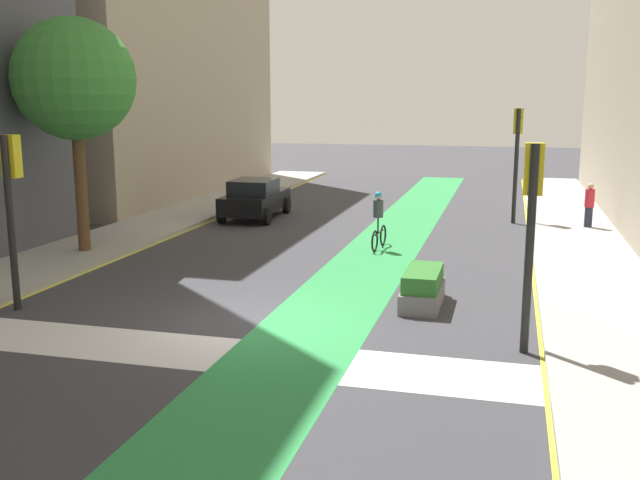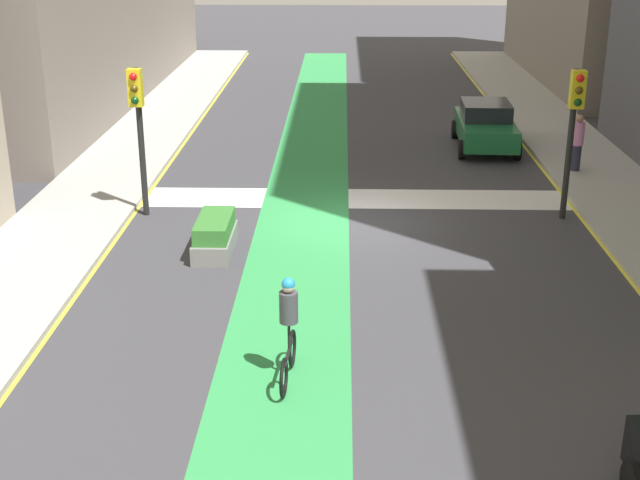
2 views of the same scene
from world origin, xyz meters
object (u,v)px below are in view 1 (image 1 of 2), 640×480
at_px(traffic_signal_near_right, 532,207).
at_px(traffic_signal_near_left, 11,188).
at_px(cyclist_in_lane, 379,219).
at_px(pedestrian_sidewalk_right_a, 589,205).
at_px(median_planter, 423,288).
at_px(traffic_signal_far_right, 517,143).
at_px(street_tree_near, 74,80).
at_px(car_black_left_far, 255,198).

relative_size(traffic_signal_near_right, traffic_signal_near_left, 1.00).
distance_m(cyclist_in_lane, pedestrian_sidewalk_right_a, 8.47).
bearing_deg(traffic_signal_near_left, median_planter, 16.20).
bearing_deg(traffic_signal_far_right, traffic_signal_near_right, -89.25).
bearing_deg(street_tree_near, traffic_signal_near_left, -71.68).
bearing_deg(pedestrian_sidewalk_right_a, traffic_signal_near_left, -134.73).
relative_size(street_tree_near, median_planter, 3.36).
xyz_separation_m(traffic_signal_far_right, cyclist_in_lane, (-4.16, -6.22, -2.08)).
xyz_separation_m(cyclist_in_lane, pedestrian_sidewalk_right_a, (6.77, 5.08, -0.02)).
bearing_deg(traffic_signal_far_right, median_planter, -99.51).
bearing_deg(median_planter, cyclist_in_lane, 109.47).
relative_size(traffic_signal_near_left, car_black_left_far, 0.92).
bearing_deg(median_planter, pedestrian_sidewalk_right_a, 67.22).
bearing_deg(traffic_signal_near_right, street_tree_near, 157.19).
relative_size(car_black_left_far, cyclist_in_lane, 2.30).
relative_size(pedestrian_sidewalk_right_a, median_planter, 0.77).
xyz_separation_m(traffic_signal_near_right, traffic_signal_near_left, (-11.11, -0.01, 0.01)).
bearing_deg(traffic_signal_far_right, cyclist_in_lane, -123.82).
distance_m(traffic_signal_near_right, cyclist_in_lane, 9.78).
xyz_separation_m(traffic_signal_near_right, traffic_signal_far_right, (-0.19, 14.79, 0.28)).
distance_m(traffic_signal_near_left, street_tree_near, 6.24).
xyz_separation_m(cyclist_in_lane, median_planter, (2.12, -6.00, -0.57)).
relative_size(traffic_signal_near_left, median_planter, 1.91).
height_order(traffic_signal_far_right, cyclist_in_lane, traffic_signal_far_right).
distance_m(cyclist_in_lane, median_planter, 6.39).
xyz_separation_m(traffic_signal_near_right, cyclist_in_lane, (-4.36, 8.57, -1.80)).
bearing_deg(car_black_left_far, street_tree_near, -109.05).
relative_size(traffic_signal_far_right, car_black_left_far, 1.02).
relative_size(traffic_signal_near_left, street_tree_near, 0.57).
distance_m(traffic_signal_far_right, pedestrian_sidewalk_right_a, 3.54).
height_order(street_tree_near, median_planter, street_tree_near).
bearing_deg(cyclist_in_lane, street_tree_near, -159.86).
xyz_separation_m(cyclist_in_lane, street_tree_near, (-8.56, -3.14, 4.27)).
height_order(traffic_signal_near_right, street_tree_near, street_tree_near).
relative_size(traffic_signal_near_right, street_tree_near, 0.57).
bearing_deg(street_tree_near, traffic_signal_near_right, -22.81).
height_order(traffic_signal_near_right, cyclist_in_lane, traffic_signal_near_right).
relative_size(traffic_signal_near_left, traffic_signal_far_right, 0.90).
height_order(cyclist_in_lane, street_tree_near, street_tree_near).
relative_size(traffic_signal_near_left, cyclist_in_lane, 2.12).
relative_size(car_black_left_far, median_planter, 2.07).
distance_m(street_tree_near, median_planter, 12.06).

